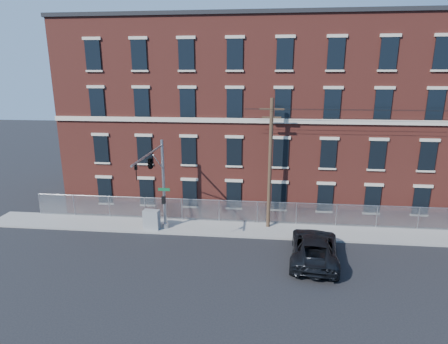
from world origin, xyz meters
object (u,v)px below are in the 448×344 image
Objects in this scene: utility_pole_near at (270,162)px; pickup_truck at (314,247)px; traffic_signal_mast at (154,170)px; utility_cabinet at (152,220)px.

pickup_truck is (2.91, -4.87, -4.46)m from utility_pole_near.
utility_pole_near reaches higher than pickup_truck.
traffic_signal_mast reaches higher than pickup_truck.
utility_pole_near is 6.54× the size of utility_cabinet.
traffic_signal_mast is 1.11× the size of pickup_truck.
utility_pole_near is (8.00, 3.42, -0.05)m from traffic_signal_mast.
pickup_truck reaches higher than utility_cabinet.
utility_pole_near is at bearing 23.14° from traffic_signal_mast.
utility_cabinet is at bearing -171.16° from utility_pole_near.
traffic_signal_mast is 11.90m from pickup_truck.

